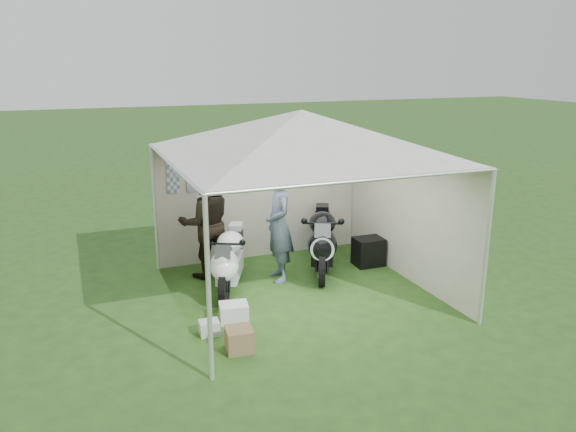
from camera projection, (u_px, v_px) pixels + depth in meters
name	position (u px, v px, depth m)	size (l,w,h in m)	color
ground	(300.00, 293.00, 9.29)	(80.00, 80.00, 0.00)	#26461A
canopy_tent	(301.00, 137.00, 8.62)	(5.66, 5.66, 3.00)	silver
motorcycle_white	(229.00, 259.00, 9.27)	(1.06, 1.89, 0.99)	black
motorcycle_black	(322.00, 239.00, 10.07)	(1.20, 2.09, 1.10)	black
paddock_stand	(322.00, 246.00, 11.17)	(0.41, 0.26, 0.31)	#232CAE
person_dark_jacket	(206.00, 223.00, 9.78)	(0.95, 0.74, 1.96)	black
person_blue_jacket	(279.00, 225.00, 9.61)	(0.73, 0.48, 1.99)	slate
equipment_box	(368.00, 252.00, 10.50)	(0.53, 0.42, 0.53)	black
crate_0	(234.00, 312.00, 8.25)	(0.41, 0.32, 0.28)	silver
crate_1	(239.00, 339.00, 7.42)	(0.35, 0.35, 0.31)	brown
crate_2	(209.00, 328.00, 7.87)	(0.27, 0.23, 0.20)	silver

